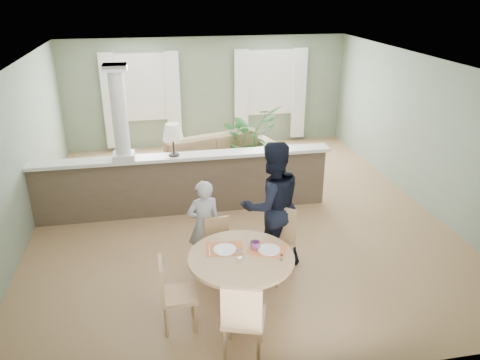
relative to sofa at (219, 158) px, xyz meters
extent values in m
plane|color=tan|center=(0.03, -1.83, -0.41)|extent=(8.00, 8.00, 0.00)
cube|color=gray|center=(0.03, 2.17, 0.94)|extent=(7.00, 0.02, 2.70)
cube|color=gray|center=(-3.47, -1.83, 0.94)|extent=(0.02, 8.00, 2.70)
cube|color=gray|center=(3.53, -1.83, 0.94)|extent=(0.02, 8.00, 2.70)
cube|color=gray|center=(0.03, -5.83, 0.94)|extent=(7.00, 0.02, 2.70)
cube|color=white|center=(0.03, -1.83, 2.29)|extent=(7.00, 8.00, 0.02)
cube|color=white|center=(-1.57, 2.14, 1.14)|extent=(1.10, 0.02, 1.50)
cube|color=white|center=(-1.57, 2.12, 1.14)|extent=(1.22, 0.04, 1.62)
cube|color=white|center=(1.63, 2.14, 1.14)|extent=(1.10, 0.02, 1.50)
cube|color=white|center=(1.63, 2.12, 1.14)|extent=(1.22, 0.04, 1.62)
cube|color=white|center=(-2.32, 2.05, 0.84)|extent=(0.35, 0.10, 2.30)
cube|color=white|center=(-0.82, 2.05, 0.84)|extent=(0.35, 0.10, 2.30)
cube|color=white|center=(0.88, 2.05, 0.84)|extent=(0.35, 0.10, 2.30)
cube|color=white|center=(2.38, 2.05, 0.84)|extent=(0.35, 0.10, 2.30)
cube|color=brown|center=(-0.87, -1.63, 0.12)|extent=(5.20, 0.22, 1.05)
cube|color=white|center=(-0.87, -1.63, 0.67)|extent=(5.32, 0.36, 0.06)
cube|color=white|center=(-1.87, -1.63, 0.75)|extent=(0.36, 0.36, 0.10)
cylinder|color=white|center=(-1.87, -1.63, 1.50)|extent=(0.26, 0.26, 1.39)
cube|color=white|center=(-1.87, -1.63, 2.24)|extent=(0.38, 0.38, 0.10)
cylinder|color=black|center=(-1.02, -1.63, 0.72)|extent=(0.18, 0.18, 0.03)
cylinder|color=black|center=(-1.02, -1.63, 0.87)|extent=(0.03, 0.03, 0.28)
cone|color=#F6EECB|center=(-1.02, -1.63, 1.14)|extent=(0.36, 0.36, 0.26)
imported|color=#9B7F54|center=(0.00, 0.00, 0.00)|extent=(3.00, 1.85, 0.82)
imported|color=#2D6B2A|center=(0.75, 0.39, 0.30)|extent=(1.67, 1.62, 1.42)
cylinder|color=tan|center=(-0.39, -4.54, -0.39)|extent=(0.55, 0.55, 0.04)
cylinder|color=tan|center=(-0.39, -4.54, -0.01)|extent=(0.15, 0.15, 0.71)
cylinder|color=tan|center=(-0.39, -4.54, 0.37)|extent=(1.32, 1.32, 0.04)
cube|color=#B84B29|center=(-0.56, -4.33, 0.39)|extent=(0.50, 0.38, 0.01)
cube|color=#B84B29|center=(-0.04, -4.45, 0.39)|extent=(0.57, 0.51, 0.01)
cylinder|color=white|center=(-0.57, -4.37, 0.40)|extent=(0.29, 0.29, 0.01)
cylinder|color=white|center=(-0.02, -4.47, 0.40)|extent=(0.29, 0.29, 0.01)
cylinder|color=white|center=(-0.42, -4.56, 0.44)|extent=(0.08, 0.08, 0.10)
cube|color=silver|center=(-0.64, -4.41, 0.41)|extent=(0.03, 0.19, 0.00)
cube|color=silver|center=(-0.76, -4.36, 0.40)|extent=(0.03, 0.23, 0.00)
cylinder|color=white|center=(0.07, -4.72, 0.42)|extent=(0.04, 0.04, 0.07)
cylinder|color=silver|center=(0.07, -4.72, 0.46)|extent=(0.04, 0.04, 0.01)
imported|color=#234BA6|center=(-0.19, -4.40, 0.44)|extent=(0.14, 0.14, 0.10)
cube|color=tan|center=(-0.54, -3.72, 0.00)|extent=(0.42, 0.42, 0.05)
cylinder|color=tan|center=(-0.67, -3.89, -0.22)|extent=(0.04, 0.04, 0.39)
cylinder|color=tan|center=(-0.37, -3.85, -0.22)|extent=(0.04, 0.04, 0.39)
cylinder|color=tan|center=(-0.71, -3.58, -0.22)|extent=(0.04, 0.04, 0.39)
cylinder|color=tan|center=(-0.40, -3.55, -0.22)|extent=(0.04, 0.04, 0.39)
cube|color=tan|center=(-0.56, -3.55, 0.22)|extent=(0.36, 0.08, 0.41)
cube|color=tan|center=(0.20, -3.90, 0.08)|extent=(0.65, 0.65, 0.05)
cylinder|color=tan|center=(-0.07, -3.90, -0.17)|extent=(0.04, 0.04, 0.47)
cylinder|color=tan|center=(0.20, -4.16, -0.17)|extent=(0.04, 0.04, 0.47)
cylinder|color=tan|center=(0.20, -3.64, -0.17)|extent=(0.04, 0.04, 0.47)
cylinder|color=tan|center=(0.46, -3.90, -0.17)|extent=(0.04, 0.04, 0.47)
cube|color=tan|center=(0.34, -3.75, 0.36)|extent=(0.34, 0.34, 0.50)
cube|color=tan|center=(-0.51, -5.29, 0.08)|extent=(0.58, 0.58, 0.05)
cylinder|color=tan|center=(-0.27, -5.17, -0.18)|extent=(0.04, 0.04, 0.47)
cylinder|color=tan|center=(-0.62, -5.06, -0.18)|extent=(0.04, 0.04, 0.47)
cylinder|color=tan|center=(-0.39, -5.52, -0.18)|extent=(0.04, 0.04, 0.47)
cylinder|color=tan|center=(-0.74, -5.41, -0.18)|extent=(0.04, 0.04, 0.47)
cube|color=tan|center=(-0.57, -5.49, 0.35)|extent=(0.43, 0.18, 0.50)
cube|color=tan|center=(-1.18, -4.71, 0.04)|extent=(0.43, 0.43, 0.05)
cylinder|color=tan|center=(-1.01, -4.88, -0.19)|extent=(0.04, 0.04, 0.43)
cylinder|color=tan|center=(-1.01, -4.54, -0.19)|extent=(0.04, 0.04, 0.43)
cylinder|color=tan|center=(-1.35, -4.89, -0.19)|extent=(0.04, 0.04, 0.43)
cylinder|color=tan|center=(-1.36, -4.54, -0.19)|extent=(0.04, 0.04, 0.43)
cube|color=tan|center=(-1.37, -4.72, 0.30)|extent=(0.05, 0.40, 0.46)
imported|color=#9F9FA4|center=(-0.73, -3.44, 0.28)|extent=(0.55, 0.42, 1.37)
imported|color=black|center=(0.24, -3.55, 0.55)|extent=(1.06, 0.90, 1.91)
camera|label=1|loc=(-1.32, -9.36, 3.49)|focal=35.00mm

